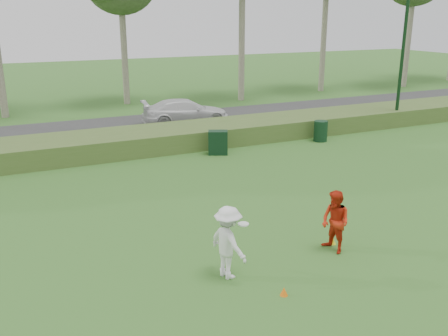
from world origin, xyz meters
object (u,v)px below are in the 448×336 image
player_white (228,242)px  utility_cabinet (218,143)px  cone_orange (284,291)px  car_right (186,112)px  player_red (335,222)px  lamp_post (406,23)px  trash_bin (321,131)px  cone_yellow (333,241)px

player_white → utility_cabinet: bearing=-37.1°
cone_orange → car_right: bearing=76.2°
player_white → car_right: 17.27m
player_white → utility_cabinet: (4.31, 10.14, -0.37)m
player_red → car_right: 16.58m
lamp_post → player_red: bearing=-138.5°
trash_bin → player_red: bearing=-123.7°
cone_yellow → player_white: bearing=-173.7°
lamp_post → cone_orange: lamp_post is taller
lamp_post → cone_orange: 20.44m
utility_cabinet → lamp_post: bearing=30.2°
cone_yellow → cone_orange: bearing=-147.2°
player_white → cone_orange: (0.78, -1.31, -0.81)m
player_red → trash_bin: size_ratio=1.67×
player_white → trash_bin: bearing=-58.4°
lamp_post → utility_cabinet: size_ratio=7.57×
utility_cabinet → trash_bin: size_ratio=1.06×
player_white → trash_bin: (9.94, 10.18, -0.40)m
cone_orange → cone_yellow: bearing=32.8°
cone_orange → cone_yellow: cone_orange is taller
utility_cabinet → trash_bin: 5.64m
player_white → player_red: bearing=-103.7°
cone_yellow → utility_cabinet: 9.81m
player_white → cone_orange: size_ratio=9.01×
player_red → car_right: (2.00, 16.46, -0.08)m
cone_orange → lamp_post: bearing=39.9°
car_right → cone_yellow: bearing=-177.4°
utility_cabinet → player_red: bearing=-72.1°
cone_orange → trash_bin: bearing=51.5°
player_white → trash_bin: size_ratio=1.78×
cone_yellow → trash_bin: (6.54, 9.81, 0.41)m
player_red → car_right: player_red is taller
player_white → car_right: (5.15, 16.49, -0.14)m
utility_cabinet → car_right: size_ratio=0.22×
utility_cabinet → car_right: (0.85, 6.35, 0.23)m
player_red → utility_cabinet: size_ratio=1.57×
cone_yellow → player_red: bearing=-125.2°
lamp_post → car_right: bearing=154.3°
cone_yellow → utility_cabinet: (0.91, 9.76, 0.44)m
lamp_post → cone_orange: (-15.11, -12.62, -5.49)m
player_white → player_red: player_white is taller
cone_yellow → lamp_post: bearing=41.2°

